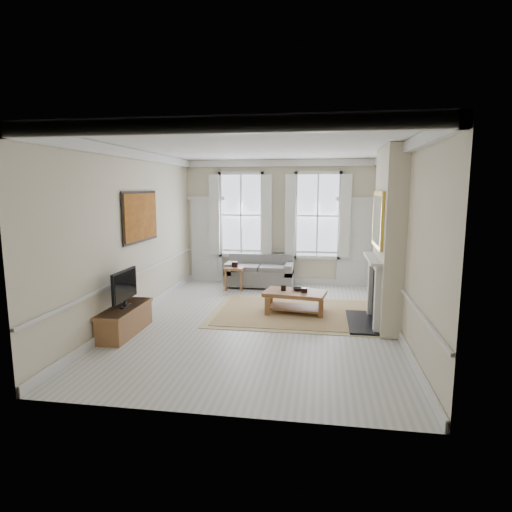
% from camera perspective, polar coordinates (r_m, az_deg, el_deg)
% --- Properties ---
extents(floor, '(7.20, 7.20, 0.00)m').
position_cam_1_polar(floor, '(8.63, 0.55, -8.75)').
color(floor, '#B7B5AD').
rests_on(floor, ground).
extents(ceiling, '(7.20, 7.20, 0.00)m').
position_cam_1_polar(ceiling, '(8.25, 0.58, 14.34)').
color(ceiling, white).
rests_on(ceiling, back_wall).
extents(back_wall, '(5.20, 0.00, 5.20)m').
position_cam_1_polar(back_wall, '(11.83, 3.08, 4.49)').
color(back_wall, beige).
rests_on(back_wall, floor).
extents(left_wall, '(0.00, 7.20, 7.20)m').
position_cam_1_polar(left_wall, '(9.02, -16.03, 2.72)').
color(left_wall, beige).
rests_on(left_wall, floor).
extents(right_wall, '(0.00, 7.20, 7.20)m').
position_cam_1_polar(right_wall, '(8.31, 18.61, 2.08)').
color(right_wall, beige).
rests_on(right_wall, floor).
extents(window_left, '(1.26, 0.20, 2.20)m').
position_cam_1_polar(window_left, '(11.92, -1.99, 5.49)').
color(window_left, '#B2BCC6').
rests_on(window_left, back_wall).
extents(window_right, '(1.26, 0.20, 2.20)m').
position_cam_1_polar(window_right, '(11.71, 8.21, 5.34)').
color(window_right, '#B2BCC6').
rests_on(window_right, back_wall).
extents(door_left, '(0.90, 0.08, 2.30)m').
position_cam_1_polar(door_left, '(12.22, -6.57, 2.00)').
color(door_left, silver).
rests_on(door_left, floor).
extents(door_right, '(0.90, 0.08, 2.30)m').
position_cam_1_polar(door_right, '(11.82, 12.98, 1.58)').
color(door_right, silver).
rests_on(door_right, floor).
extents(painting, '(0.05, 1.66, 1.06)m').
position_cam_1_polar(painting, '(9.25, -15.12, 5.08)').
color(painting, '#A9661D').
rests_on(painting, left_wall).
extents(chimney_breast, '(0.35, 1.70, 3.38)m').
position_cam_1_polar(chimney_breast, '(8.48, 17.22, 2.28)').
color(chimney_breast, beige).
rests_on(chimney_breast, floor).
extents(hearth, '(0.55, 1.50, 0.05)m').
position_cam_1_polar(hearth, '(8.77, 13.93, -8.56)').
color(hearth, black).
rests_on(hearth, floor).
extents(fireplace, '(0.21, 1.45, 1.33)m').
position_cam_1_polar(fireplace, '(8.61, 15.43, -4.08)').
color(fireplace, silver).
rests_on(fireplace, floor).
extents(mirror, '(0.06, 1.26, 1.06)m').
position_cam_1_polar(mirror, '(8.42, 15.88, 4.69)').
color(mirror, gold).
rests_on(mirror, chimney_breast).
extents(sofa, '(1.79, 0.87, 0.85)m').
position_cam_1_polar(sofa, '(11.59, 0.54, -2.31)').
color(sofa, slate).
rests_on(sofa, floor).
extents(side_table, '(0.54, 0.54, 0.60)m').
position_cam_1_polar(side_table, '(11.21, -2.82, -2.03)').
color(side_table, brown).
rests_on(side_table, floor).
extents(rug, '(3.50, 2.60, 0.02)m').
position_cam_1_polar(rug, '(9.23, 5.17, -7.52)').
color(rug, tan).
rests_on(rug, floor).
extents(coffee_table, '(1.36, 0.92, 0.47)m').
position_cam_1_polar(coffee_table, '(9.13, 5.21, -5.23)').
color(coffee_table, brown).
rests_on(coffee_table, rug).
extents(ceramic_pot_a, '(0.11, 0.11, 0.11)m').
position_cam_1_polar(ceramic_pot_a, '(9.17, 3.67, -4.26)').
color(ceramic_pot_a, black).
rests_on(ceramic_pot_a, coffee_table).
extents(ceramic_pot_b, '(0.13, 0.13, 0.09)m').
position_cam_1_polar(ceramic_pot_b, '(9.04, 6.47, -4.55)').
color(ceramic_pot_b, black).
rests_on(ceramic_pot_b, coffee_table).
extents(bowl, '(0.26, 0.26, 0.06)m').
position_cam_1_polar(bowl, '(9.20, 5.57, -4.42)').
color(bowl, black).
rests_on(bowl, coffee_table).
extents(tv_stand, '(0.45, 1.41, 0.50)m').
position_cam_1_polar(tv_stand, '(8.25, -17.06, -8.19)').
color(tv_stand, brown).
rests_on(tv_stand, floor).
extents(tv, '(0.08, 0.90, 0.68)m').
position_cam_1_polar(tv, '(8.07, -17.12, -3.81)').
color(tv, black).
rests_on(tv, tv_stand).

